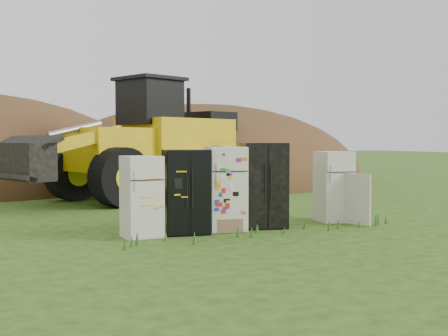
% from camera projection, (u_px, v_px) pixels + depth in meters
% --- Properties ---
extents(ground, '(120.00, 120.00, 0.00)m').
position_uv_depth(ground, '(248.00, 228.00, 12.14)').
color(ground, '#244512').
rests_on(ground, ground).
extents(fridge_leftmost, '(0.72, 0.69, 1.60)m').
position_uv_depth(fridge_leftmost, '(142.00, 197.00, 11.00)').
color(fridge_leftmost, white).
rests_on(fridge_leftmost, ground).
extents(fridge_black_side, '(1.03, 0.89, 1.72)m').
position_uv_depth(fridge_black_side, '(186.00, 192.00, 11.43)').
color(fridge_black_side, black).
rests_on(fridge_black_side, ground).
extents(fridge_sticker, '(0.94, 0.90, 1.77)m').
position_uv_depth(fridge_sticker, '(226.00, 189.00, 11.83)').
color(fridge_sticker, white).
rests_on(fridge_sticker, ground).
extents(fridge_dark_mid, '(1.13, 1.01, 1.85)m').
position_uv_depth(fridge_dark_mid, '(263.00, 185.00, 12.23)').
color(fridge_dark_mid, black).
rests_on(fridge_dark_mid, ground).
extents(fridge_open_door, '(0.85, 0.81, 1.64)m').
position_uv_depth(fridge_open_door, '(334.00, 186.00, 13.14)').
color(fridge_open_door, white).
rests_on(fridge_open_door, ground).
extents(wheel_loader, '(8.70, 5.64, 3.91)m').
position_uv_depth(wheel_loader, '(125.00, 138.00, 17.46)').
color(wheel_loader, yellow).
rests_on(wheel_loader, ground).
extents(dirt_mound_right, '(14.86, 10.90, 6.85)m').
position_uv_depth(dirt_mound_right, '(205.00, 184.00, 24.17)').
color(dirt_mound_right, '#463016').
rests_on(dirt_mound_right, ground).
extents(dirt_mound_back, '(16.18, 10.78, 5.47)m').
position_uv_depth(dirt_mound_back, '(54.00, 179.00, 27.13)').
color(dirt_mound_back, '#463016').
rests_on(dirt_mound_back, ground).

